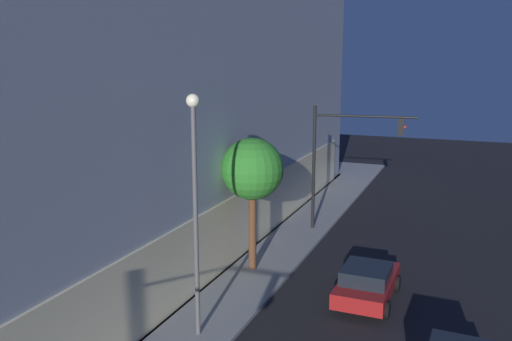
# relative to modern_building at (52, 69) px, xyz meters

# --- Properties ---
(modern_building) EXTENTS (40.32, 22.74, 18.09)m
(modern_building) POSITION_rel_modern_building_xyz_m (0.00, 0.00, 0.00)
(modern_building) COLOR #4C4C51
(modern_building) RESTS_ON ground
(traffic_light_far_corner) EXTENTS (0.69, 5.42, 6.87)m
(traffic_light_far_corner) POSITION_rel_modern_building_xyz_m (5.27, -14.79, -4.21)
(traffic_light_far_corner) COLOR black
(traffic_light_far_corner) RESTS_ON sidewalk_corner
(street_lamp_sidewalk) EXTENTS (0.44, 0.44, 8.23)m
(street_lamp_sidewalk) POSITION_rel_modern_building_xyz_m (-7.96, -12.84, -3.67)
(street_lamp_sidewalk) COLOR #515151
(street_lamp_sidewalk) RESTS_ON sidewalk_corner
(sidewalk_tree) EXTENTS (2.74, 2.74, 5.98)m
(sidewalk_tree) POSITION_rel_modern_building_xyz_m (-1.74, -12.31, -4.26)
(sidewalk_tree) COLOR #56331E
(sidewalk_tree) RESTS_ON sidewalk_corner
(car_red) EXTENTS (4.28, 2.25, 1.49)m
(car_red) POSITION_rel_modern_building_xyz_m (-2.80, -17.68, -8.20)
(car_red) COLOR maroon
(car_red) RESTS_ON ground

